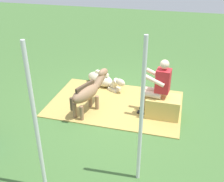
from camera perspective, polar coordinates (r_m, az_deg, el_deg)
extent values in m
plane|color=#426B33|center=(6.60, 1.48, -3.33)|extent=(24.00, 24.00, 0.00)
cube|color=tan|center=(6.71, 0.76, -2.65)|extent=(3.20, 2.09, 0.02)
cube|color=tan|center=(6.23, 10.69, -3.26)|extent=(0.75, 0.51, 0.49)
cylinder|color=beige|center=(6.02, 8.43, -0.75)|extent=(0.41, 0.18, 0.14)
cylinder|color=beige|center=(6.22, 6.44, -2.99)|extent=(0.11, 0.11, 0.49)
cube|color=black|center=(6.33, 6.34, -4.67)|extent=(0.23, 0.12, 0.06)
cylinder|color=beige|center=(6.20, 8.86, 0.07)|extent=(0.41, 0.18, 0.14)
cylinder|color=beige|center=(6.39, 6.92, -2.13)|extent=(0.11, 0.11, 0.49)
cube|color=black|center=(6.49, 6.81, -3.78)|extent=(0.23, 0.12, 0.06)
cube|color=red|center=(5.93, 10.75, 2.15)|extent=(0.33, 0.31, 0.52)
cylinder|color=beige|center=(5.80, 8.73, 2.25)|extent=(0.51, 0.14, 0.26)
cylinder|color=beige|center=(6.08, 9.43, 3.45)|extent=(0.51, 0.14, 0.26)
sphere|color=beige|center=(5.78, 11.08, 5.55)|extent=(0.20, 0.20, 0.20)
ellipsoid|color=#8C6B4C|center=(6.09, -5.63, -0.50)|extent=(0.58, 0.90, 0.34)
cylinder|color=#8C6B4C|center=(6.51, -4.61, -2.03)|extent=(0.09, 0.09, 0.37)
cylinder|color=#8C6B4C|center=(6.40, -3.20, -2.54)|extent=(0.09, 0.09, 0.37)
cylinder|color=#8C6B4C|center=(6.15, -7.87, -4.17)|extent=(0.09, 0.09, 0.37)
cylinder|color=#8C6B4C|center=(6.03, -6.44, -4.75)|extent=(0.09, 0.09, 0.37)
cylinder|color=#8C6B4C|center=(6.39, -2.83, 2.04)|extent=(0.29, 0.40, 0.33)
ellipsoid|color=#8C6B4C|center=(6.45, -1.90, 3.90)|extent=(0.26, 0.35, 0.20)
cube|color=#4D3A2A|center=(6.00, -5.72, 1.10)|extent=(0.26, 0.59, 0.08)
cylinder|color=#4D3A2A|center=(5.81, -8.55, -2.74)|extent=(0.07, 0.07, 0.30)
ellipsoid|color=beige|center=(7.57, -2.51, 2.52)|extent=(0.97, 0.76, 0.36)
cube|color=beige|center=(7.30, 0.53, 0.38)|extent=(0.36, 0.34, 0.10)
cylinder|color=beige|center=(7.20, 0.65, 1.67)|extent=(0.34, 0.29, 0.30)
ellipsoid|color=beige|center=(7.06, 1.75, 1.82)|extent=(0.34, 0.28, 0.20)
cube|color=#F2EDC5|center=(7.44, -2.10, 3.74)|extent=(0.43, 0.27, 0.08)
cylinder|color=silver|center=(4.02, 6.23, -5.32)|extent=(0.06, 0.06, 2.45)
cylinder|color=silver|center=(3.96, -15.79, -6.86)|extent=(0.06, 0.06, 2.45)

